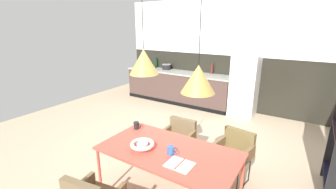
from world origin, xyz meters
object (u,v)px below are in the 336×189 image
open_book (180,165)px  bottle_oil_tall (152,65)px  bottle_spice_small (212,69)px  refrigerator_column (245,79)px  fruit_bowl (142,145)px  pendant_lamp_over_table_far (198,79)px  bottle_wine_green (156,63)px  mug_white_ceramic (171,150)px  armchair_far_side (179,135)px  mug_tall_blue (137,125)px  pendant_lamp_over_table_near (144,62)px  dining_table (169,153)px  armchair_by_stool (235,149)px  cooking_pot (167,67)px

open_book → bottle_oil_tall: 4.85m
open_book → bottle_spice_small: size_ratio=0.90×
refrigerator_column → fruit_bowl: bearing=-93.9°
pendant_lamp_over_table_far → bottle_spice_small: bearing=109.5°
bottle_wine_green → open_book: bearing=-52.0°
mug_white_ceramic → bottle_wine_green: bottle_wine_green is taller
armchair_far_side → mug_white_ceramic: size_ratio=5.61×
mug_tall_blue → bottle_oil_tall: bottle_oil_tall is taller
bottle_wine_green → pendant_lamp_over_table_far: bearing=-49.6°
mug_white_ceramic → bottle_wine_green: bearing=127.2°
mug_tall_blue → pendant_lamp_over_table_near: pendant_lamp_over_table_near is taller
bottle_oil_tall → armchair_far_side: bearing=-47.0°
dining_table → open_book: 0.33m
fruit_bowl → bottle_spice_small: bearing=100.1°
fruit_bowl → mug_white_ceramic: mug_white_ceramic is taller
refrigerator_column → armchair_by_stool: bearing=-77.5°
fruit_bowl → mug_white_ceramic: bearing=11.5°
refrigerator_column → bottle_oil_tall: 2.79m
open_book → bottle_oil_tall: bottle_oil_tall is taller
open_book → pendant_lamp_over_table_near: bearing=162.4°
dining_table → open_book: open_book is taller
bottle_wine_green → bottle_oil_tall: size_ratio=1.18×
fruit_bowl → bottle_oil_tall: bottle_oil_tall is taller
armchair_far_side → pendant_lamp_over_table_far: 1.59m
armchair_far_side → bottle_wine_green: bottle_wine_green is taller
bottle_spice_small → pendant_lamp_over_table_near: (0.66, -3.81, 0.75)m
open_book → bottle_oil_tall: size_ratio=1.02×
mug_white_ceramic → mug_tall_blue: mug_tall_blue is taller
armchair_far_side → pendant_lamp_over_table_far: bearing=126.8°
pendant_lamp_over_table_far → mug_white_ceramic: bearing=-158.6°
armchair_far_side → bottle_oil_tall: (-2.49, 2.67, 0.54)m
mug_tall_blue → cooking_pot: (-1.70, 3.45, 0.19)m
open_book → cooking_pot: (-2.68, 3.90, 0.24)m
fruit_bowl → bottle_wine_green: 4.72m
dining_table → bottle_oil_tall: 4.53m
mug_tall_blue → bottle_spice_small: (-0.28, 3.55, 0.25)m
armchair_far_side → armchair_by_stool: size_ratio=0.97×
open_book → bottle_spice_small: bearing=107.5°
armchair_by_stool → bottle_spice_small: size_ratio=2.38×
armchair_by_stool → cooking_pot: cooking_pot is taller
bottle_oil_tall → pendant_lamp_over_table_far: bearing=-47.8°
bottle_spice_small → bottle_wine_green: size_ratio=0.95×
fruit_bowl → dining_table: bearing=25.7°
mug_tall_blue → bottle_spice_small: bearing=94.6°
dining_table → pendant_lamp_over_table_far: (0.34, 0.04, 0.96)m
armchair_by_stool → cooking_pot: 4.11m
cooking_pot → fruit_bowl: bearing=-61.1°
open_book → bottle_oil_tall: (-3.09, 3.73, 0.27)m
dining_table → bottle_wine_green: size_ratio=5.05×
dining_table → bottle_spice_small: 3.95m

